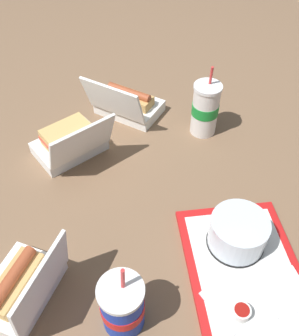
% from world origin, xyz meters
% --- Properties ---
extents(ground_plane, '(3.20, 3.20, 0.00)m').
position_xyz_m(ground_plane, '(0.00, 0.00, 0.00)').
color(ground_plane, brown).
extents(food_tray, '(0.38, 0.27, 0.01)m').
position_xyz_m(food_tray, '(-0.34, -0.24, 0.01)').
color(food_tray, red).
rests_on(food_tray, ground_plane).
extents(cake_container, '(0.14, 0.14, 0.09)m').
position_xyz_m(cake_container, '(-0.27, -0.23, 0.05)').
color(cake_container, black).
rests_on(cake_container, food_tray).
extents(ketchup_cup, '(0.04, 0.04, 0.02)m').
position_xyz_m(ketchup_cup, '(-0.44, -0.20, 0.03)').
color(ketchup_cup, white).
rests_on(ketchup_cup, food_tray).
extents(napkin_stack, '(0.12, 0.12, 0.00)m').
position_xyz_m(napkin_stack, '(-0.40, -0.31, 0.02)').
color(napkin_stack, white).
rests_on(napkin_stack, food_tray).
extents(plastic_fork, '(0.10, 0.06, 0.00)m').
position_xyz_m(plastic_fork, '(-0.43, -0.15, 0.02)').
color(plastic_fork, white).
rests_on(plastic_fork, food_tray).
extents(clamshell_hotdog_center, '(0.27, 0.27, 0.17)m').
position_xyz_m(clamshell_hotdog_center, '(0.28, -0.00, 0.04)').
color(clamshell_hotdog_center, white).
rests_on(clamshell_hotdog_center, ground_plane).
extents(clamshell_sandwich_front, '(0.27, 0.27, 0.17)m').
position_xyz_m(clamshell_sandwich_front, '(0.10, 0.18, 0.04)').
color(clamshell_sandwich_front, white).
rests_on(clamshell_sandwich_front, ground_plane).
extents(clamshell_hotdog_corner, '(0.24, 0.22, 0.17)m').
position_xyz_m(clamshell_hotdog_corner, '(-0.35, 0.27, 0.04)').
color(clamshell_hotdog_corner, white).
rests_on(clamshell_hotdog_corner, ground_plane).
extents(soda_cup_front, '(0.09, 0.09, 0.20)m').
position_xyz_m(soda_cup_front, '(-0.42, 0.05, 0.07)').
color(soda_cup_front, '#1938B7').
rests_on(soda_cup_front, ground_plane).
extents(soda_cup_center, '(0.09, 0.09, 0.23)m').
position_xyz_m(soda_cup_center, '(0.16, -0.24, 0.09)').
color(soda_cup_center, white).
rests_on(soda_cup_center, ground_plane).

